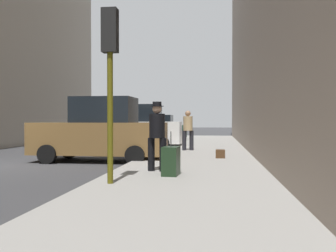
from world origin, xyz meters
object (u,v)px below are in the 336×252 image
at_px(pedestrian_with_fedora, 157,133).
at_px(duffel_bag, 220,154).
at_px(fire_hydrant, 163,143).
at_px(rolling_suitcase, 171,161).
at_px(parked_dark_green_sedan, 156,129).
at_px(parked_bronze_suv, 100,132).
at_px(traffic_light, 110,57).
at_px(parked_white_van, 137,128).
at_px(pedestrian_in_tan_coat, 188,128).

distance_m(pedestrian_with_fedora, duffel_bag, 4.04).
distance_m(fire_hydrant, duffel_bag, 3.49).
height_order(fire_hydrant, rolling_suitcase, rolling_suitcase).
bearing_deg(parked_dark_green_sedan, parked_bronze_suv, -90.00).
distance_m(fire_hydrant, pedestrian_with_fedora, 6.21).
relative_size(parked_bronze_suv, parked_dark_green_sedan, 1.10).
relative_size(parked_dark_green_sedan, pedestrian_with_fedora, 2.37).
bearing_deg(pedestrian_with_fedora, parked_bronze_suv, 127.73).
bearing_deg(parked_dark_green_sedan, rolling_suitcase, -79.62).
height_order(rolling_suitcase, duffel_bag, rolling_suitcase).
bearing_deg(traffic_light, parked_dark_green_sedan, 96.06).
relative_size(parked_white_van, pedestrian_with_fedora, 2.60).
xyz_separation_m(parked_dark_green_sedan, rolling_suitcase, (2.96, -16.19, -0.36)).
distance_m(parked_white_van, pedestrian_in_tan_coat, 4.00).
distance_m(parked_white_van, rolling_suitcase, 10.63).
relative_size(parked_bronze_suv, rolling_suitcase, 4.44).
relative_size(traffic_light, duffel_bag, 8.18).
xyz_separation_m(parked_bronze_suv, parked_white_van, (-0.00, 6.25, 0.00)).
relative_size(traffic_light, pedestrian_in_tan_coat, 2.11).
xyz_separation_m(pedestrian_in_tan_coat, rolling_suitcase, (0.14, -7.36, -0.61)).
xyz_separation_m(parked_white_van, fire_hydrant, (1.80, -3.38, -0.54)).
xyz_separation_m(traffic_light, pedestrian_in_tan_coat, (0.97, 8.63, -1.65)).
bearing_deg(pedestrian_with_fedora, fire_hydrant, 96.70).
bearing_deg(parked_white_van, pedestrian_in_tan_coat, -45.13).
bearing_deg(rolling_suitcase, parked_white_van, 106.21).
bearing_deg(pedestrian_in_tan_coat, rolling_suitcase, -88.91).
distance_m(parked_bronze_suv, rolling_suitcase, 4.96).
distance_m(parked_bronze_suv, parked_white_van, 6.25).
height_order(fire_hydrant, pedestrian_in_tan_coat, pedestrian_in_tan_coat).
height_order(parked_white_van, duffel_bag, parked_white_van).
bearing_deg(pedestrian_in_tan_coat, pedestrian_with_fedora, -92.57).
height_order(traffic_light, pedestrian_with_fedora, traffic_light).
distance_m(pedestrian_in_tan_coat, duffel_bag, 3.47).
distance_m(parked_dark_green_sedan, fire_hydrant, 9.55).
bearing_deg(duffel_bag, parked_bronze_suv, -175.61).
bearing_deg(pedestrian_in_tan_coat, traffic_light, -96.42).
distance_m(parked_white_van, fire_hydrant, 3.87).
height_order(fire_hydrant, duffel_bag, fire_hydrant).
relative_size(parked_white_van, duffel_bag, 10.52).
bearing_deg(parked_bronze_suv, parked_white_van, 90.00).
xyz_separation_m(parked_bronze_suv, fire_hydrant, (1.80, 2.87, -0.54)).
bearing_deg(pedestrian_in_tan_coat, fire_hydrant, -152.01).
relative_size(pedestrian_in_tan_coat, duffel_bag, 3.89).
height_order(parked_bronze_suv, duffel_bag, parked_bronze_suv).
bearing_deg(fire_hydrant, pedestrian_with_fedora, -83.30).
relative_size(fire_hydrant, pedestrian_with_fedora, 0.40).
bearing_deg(parked_bronze_suv, rolling_suitcase, -53.08).
distance_m(fire_hydrant, traffic_light, 8.40).
bearing_deg(fire_hydrant, parked_bronze_suv, -122.12).
relative_size(parked_bronze_suv, pedestrian_with_fedora, 2.60).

